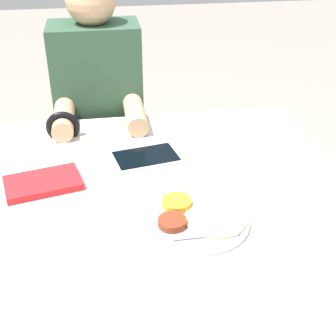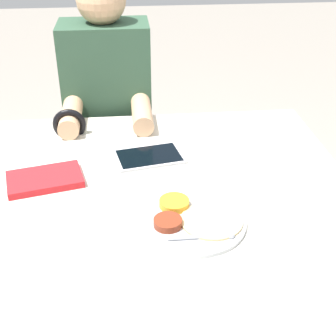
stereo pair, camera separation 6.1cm
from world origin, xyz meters
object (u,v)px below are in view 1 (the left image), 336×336
tablet_device (146,157)px  thali_tray (195,219)px  red_notebook (43,183)px  person_diner (102,142)px

tablet_device → thali_tray: bearing=-76.1°
thali_tray → red_notebook: size_ratio=1.18×
red_notebook → tablet_device: size_ratio=1.00×
red_notebook → person_diner: person_diner is taller
thali_tray → tablet_device: thali_tray is taller
tablet_device → person_diner: person_diner is taller
person_diner → red_notebook: bearing=-106.6°
tablet_device → person_diner: (-0.13, 0.45, -0.17)m
thali_tray → tablet_device: 0.34m
thali_tray → tablet_device: (-0.08, 0.33, -0.00)m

